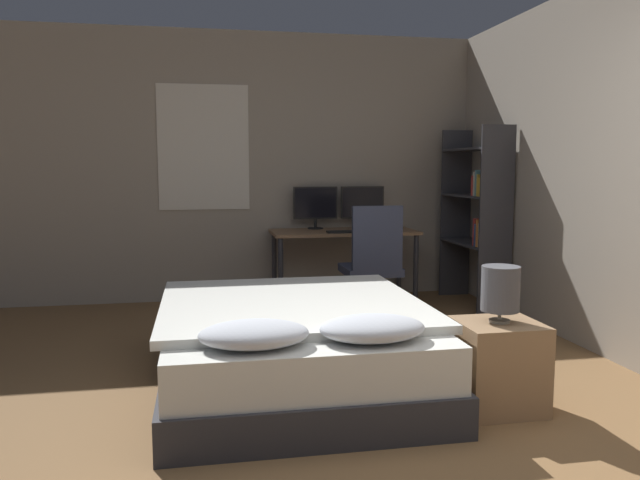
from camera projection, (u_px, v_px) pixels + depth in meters
ground_plane at (423, 478)px, 2.74m from camera, size 20.00×20.00×0.00m
wall_back at (291, 167)px, 6.42m from camera, size 12.00×0.08×2.70m
wall_side_right at (610, 168)px, 4.40m from camera, size 0.06×12.00×2.70m
bed at (294, 345)px, 3.83m from camera, size 1.61×1.90×0.60m
nightstand at (498, 366)px, 3.49m from camera, size 0.45×0.41×0.50m
bedside_lamp at (500, 289)px, 3.44m from camera, size 0.21×0.21×0.31m
desk at (344, 239)px, 6.22m from camera, size 1.44×0.63×0.73m
monitor_left at (315, 205)px, 6.34m from camera, size 0.45×0.16×0.43m
monitor_right at (362, 204)px, 6.44m from camera, size 0.45×0.16×0.43m
keyboard at (349, 232)px, 6.00m from camera, size 0.42×0.13×0.02m
computer_mouse at (378, 230)px, 6.06m from camera, size 0.07×0.05×0.04m
office_chair at (372, 274)px, 5.52m from camera, size 0.52×0.52×1.03m
bookshelf at (479, 208)px, 5.99m from camera, size 0.33×0.94×1.73m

